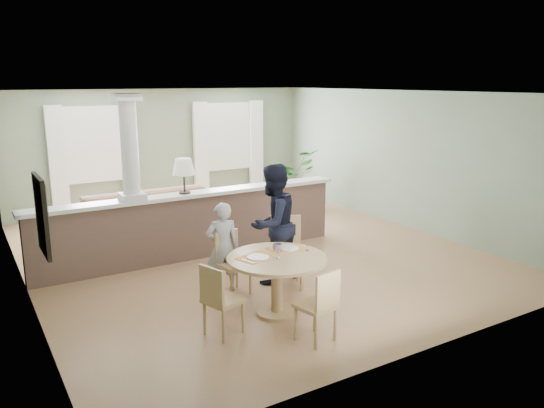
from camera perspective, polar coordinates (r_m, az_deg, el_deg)
ground at (r=9.19m, az=-2.55°, el=-5.15°), size 8.00×8.00×0.00m
room_shell at (r=9.33m, az=-4.67°, el=6.51°), size 7.02×8.02×2.71m
pony_wall at (r=8.76m, az=-8.89°, el=-1.41°), size 5.32×0.38×2.70m
sofa at (r=9.90m, az=-12.61°, el=-1.47°), size 3.01×1.18×0.88m
houseplant at (r=12.21m, az=1.93°, el=2.74°), size 1.47×1.36×1.35m
dining_table at (r=6.65m, az=0.52°, el=-6.96°), size 1.25×1.25×0.85m
chair_far_boy at (r=7.38m, az=-4.42°, el=-5.96°), size 0.44×0.44×0.87m
chair_far_man at (r=7.60m, az=1.58°, el=-4.75°), size 0.61×0.61×1.00m
chair_near at (r=6.02m, az=5.22°, el=-10.55°), size 0.46×0.46×0.86m
chair_side at (r=6.16m, az=-5.72°, el=-9.96°), size 0.49×0.49×0.87m
child_person at (r=7.39m, az=-5.34°, el=-4.64°), size 0.52×0.40×1.27m
man_person at (r=7.64m, az=0.09°, el=-2.16°), size 1.03×0.92×1.74m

